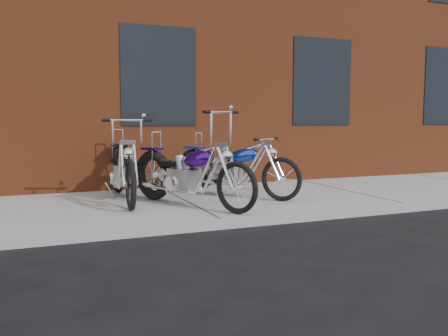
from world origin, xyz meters
name	(u,v)px	position (x,y,z in m)	size (l,w,h in m)	color
ground	(220,230)	(0.00, 0.00, 0.00)	(120.00, 120.00, 0.00)	black
sidewalk	(185,205)	(0.00, 1.50, 0.07)	(22.00, 3.00, 0.15)	#A1A1A1
building_brick	(113,26)	(0.00, 8.00, 4.00)	(22.00, 10.00, 8.00)	brown
chopper_purple	(188,176)	(-0.09, 1.02, 0.59)	(1.19, 2.26, 1.38)	black
chopper_blue	(232,170)	(0.85, 1.59, 0.58)	(1.46, 2.02, 1.04)	black
chopper_third	(123,171)	(-0.88, 1.90, 0.60)	(0.61, 2.51, 1.27)	black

